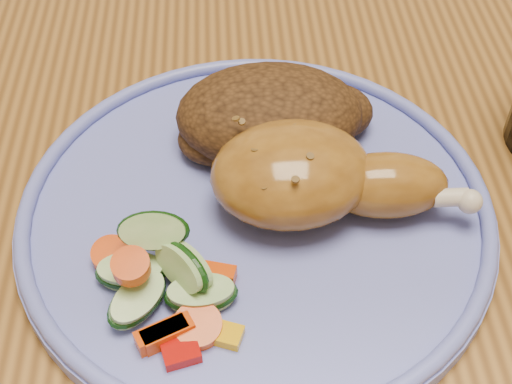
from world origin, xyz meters
TOP-DOWN VIEW (x-y plane):
  - dining_table at (0.00, 0.00)m, footprint 0.90×1.40m
  - plate at (-0.10, -0.05)m, footprint 0.30×0.30m
  - plate_rim at (-0.10, -0.05)m, footprint 0.30×0.30m
  - chicken_leg at (-0.06, -0.05)m, footprint 0.17×0.09m
  - rice_pilaf at (-0.08, 0.01)m, footprint 0.14×0.09m
  - vegetable_pile at (-0.15, -0.11)m, footprint 0.09×0.09m

SIDE VIEW (x-z plane):
  - dining_table at x=0.00m, z-range 0.29..1.04m
  - plate at x=-0.10m, z-range 0.75..0.76m
  - plate_rim at x=-0.10m, z-range 0.76..0.77m
  - vegetable_pile at x=-0.15m, z-range 0.75..0.80m
  - rice_pilaf at x=-0.08m, z-range 0.76..0.81m
  - chicken_leg at x=-0.06m, z-range 0.76..0.81m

